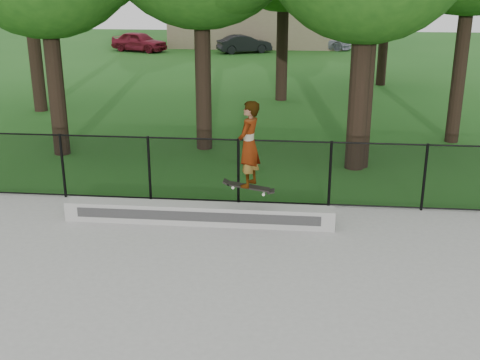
{
  "coord_description": "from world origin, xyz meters",
  "views": [
    {
      "loc": [
        1.31,
        -6.59,
        4.92
      ],
      "look_at": [
        0.21,
        4.2,
        1.2
      ],
      "focal_mm": 45.0,
      "sensor_mm": 36.0,
      "label": 1
    }
  ],
  "objects_px": {
    "car_a": "(139,41)",
    "car_c": "(321,40)",
    "grind_ledge": "(199,214)",
    "skater_airborne": "(249,146)",
    "car_b": "(244,44)"
  },
  "relations": [
    {
      "from": "car_a",
      "to": "car_c",
      "type": "distance_m",
      "value": 12.38
    },
    {
      "from": "grind_ledge",
      "to": "skater_airborne",
      "type": "xyz_separation_m",
      "value": [
        1.05,
        -0.19,
        1.53
      ]
    },
    {
      "from": "car_c",
      "to": "car_a",
      "type": "bearing_deg",
      "value": 116.13
    },
    {
      "from": "grind_ledge",
      "to": "car_b",
      "type": "xyz_separation_m",
      "value": [
        -1.79,
        28.66,
        0.32
      ]
    },
    {
      "from": "car_b",
      "to": "skater_airborne",
      "type": "height_order",
      "value": "skater_airborne"
    },
    {
      "from": "grind_ledge",
      "to": "car_c",
      "type": "bearing_deg",
      "value": 84.01
    },
    {
      "from": "car_b",
      "to": "car_c",
      "type": "distance_m",
      "value": 5.67
    },
    {
      "from": "car_a",
      "to": "car_b",
      "type": "distance_m",
      "value": 7.07
    },
    {
      "from": "car_b",
      "to": "car_c",
      "type": "relative_size",
      "value": 0.84
    },
    {
      "from": "skater_airborne",
      "to": "car_a",
      "type": "bearing_deg",
      "value": 108.9
    },
    {
      "from": "car_a",
      "to": "car_b",
      "type": "bearing_deg",
      "value": -69.59
    },
    {
      "from": "grind_ledge",
      "to": "car_a",
      "type": "distance_m",
      "value": 30.1
    },
    {
      "from": "car_a",
      "to": "car_c",
      "type": "bearing_deg",
      "value": -57.39
    },
    {
      "from": "grind_ledge",
      "to": "car_b",
      "type": "distance_m",
      "value": 28.72
    },
    {
      "from": "car_c",
      "to": "skater_airborne",
      "type": "distance_m",
      "value": 31.5
    }
  ]
}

